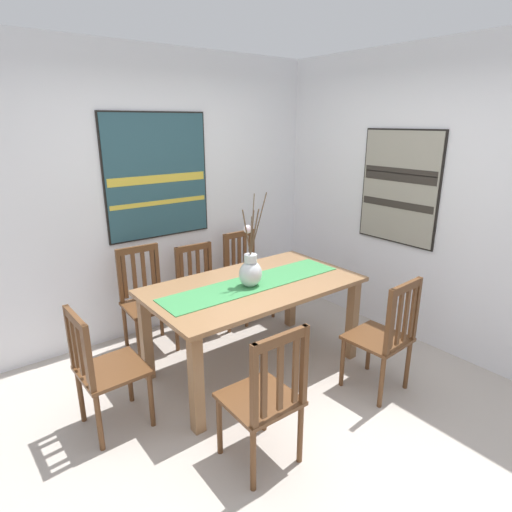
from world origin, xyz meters
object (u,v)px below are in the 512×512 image
at_px(centerpiece_vase, 250,270).
at_px(painting_on_back_wall, 157,176).
at_px(chair_4, 104,368).
at_px(chair_5, 201,287).
at_px(chair_0, 265,397).
at_px(painting_on_side_wall, 399,187).
at_px(chair_3, 246,273).
at_px(chair_2, 146,298).
at_px(chair_1, 385,335).
at_px(dining_table, 253,296).

bearing_deg(centerpiece_vase, painting_on_back_wall, 97.30).
distance_m(chair_4, chair_5, 1.56).
relative_size(chair_0, painting_on_side_wall, 0.90).
height_order(chair_3, chair_5, chair_3).
bearing_deg(chair_2, painting_on_side_wall, -28.25).
distance_m(chair_3, chair_4, 2.04).
bearing_deg(chair_1, chair_0, -178.68).
xyz_separation_m(centerpiece_vase, chair_4, (-1.20, 0.04, -0.45)).
xyz_separation_m(dining_table, chair_0, (-0.61, -0.91, -0.18)).
bearing_deg(painting_on_back_wall, centerpiece_vase, -82.70).
bearing_deg(chair_2, chair_5, -0.33).
height_order(chair_3, painting_on_side_wall, painting_on_side_wall).
bearing_deg(centerpiece_vase, chair_4, 177.93).
xyz_separation_m(centerpiece_vase, chair_5, (0.08, 0.93, -0.46)).
xyz_separation_m(chair_3, chair_4, (-1.84, -0.88, -0.02)).
xyz_separation_m(chair_1, painting_on_side_wall, (0.96, 0.65, 0.96)).
distance_m(centerpiece_vase, painting_on_back_wall, 1.41).
bearing_deg(painting_on_side_wall, dining_table, 171.40).
relative_size(dining_table, centerpiece_vase, 2.32).
relative_size(chair_3, painting_on_side_wall, 0.86).
bearing_deg(dining_table, centerpiece_vase, -148.03).
relative_size(chair_1, chair_3, 1.04).
distance_m(centerpiece_vase, chair_4, 1.28).
relative_size(chair_1, chair_5, 1.10).
distance_m(chair_4, painting_on_back_wall, 1.92).
bearing_deg(centerpiece_vase, chair_5, 85.33).
relative_size(chair_5, painting_on_side_wall, 0.81).
distance_m(centerpiece_vase, painting_on_side_wall, 1.71).
relative_size(chair_1, chair_4, 1.05).
distance_m(chair_3, painting_on_back_wall, 1.37).
bearing_deg(centerpiece_vase, chair_3, 55.43).
height_order(dining_table, painting_on_side_wall, painting_on_side_wall).
relative_size(chair_2, chair_4, 1.06).
xyz_separation_m(dining_table, chair_4, (-1.26, 0.01, -0.20)).
height_order(chair_2, chair_5, chair_2).
bearing_deg(chair_2, chair_3, -0.48).
distance_m(dining_table, chair_1, 1.08).
xyz_separation_m(chair_1, chair_3, (-0.01, 1.77, -0.01)).
bearing_deg(painting_on_back_wall, painting_on_side_wall, -39.41).
xyz_separation_m(chair_1, painting_on_back_wall, (-0.81, 2.10, 1.06)).
bearing_deg(painting_on_side_wall, centerpiece_vase, 172.93).
xyz_separation_m(chair_4, painting_on_side_wall, (2.81, -0.24, 0.98)).
bearing_deg(chair_3, painting_on_side_wall, -49.28).
bearing_deg(chair_2, chair_4, -127.79).
bearing_deg(chair_0, chair_3, 56.59).
height_order(chair_2, chair_3, chair_2).
bearing_deg(painting_on_side_wall, chair_3, 130.72).
xyz_separation_m(dining_table, chair_5, (0.02, 0.90, -0.21)).
relative_size(chair_0, chair_5, 1.10).
bearing_deg(chair_1, chair_5, 107.72).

